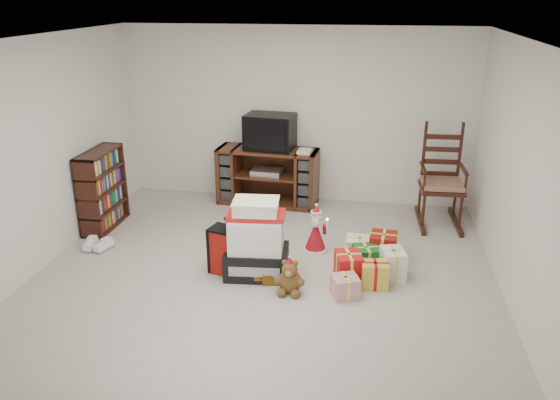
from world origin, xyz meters
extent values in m
cube|color=#A6A299|center=(0.00, 0.00, -0.01)|extent=(5.00, 5.00, 0.01)
cube|color=white|center=(0.00, 0.00, 2.50)|extent=(5.00, 5.00, 0.01)
cube|color=white|center=(0.00, 2.50, 1.25)|extent=(5.00, 0.01, 2.50)
cube|color=white|center=(0.00, -2.50, 1.25)|extent=(5.00, 0.01, 2.50)
cube|color=white|center=(-2.50, 0.00, 1.25)|extent=(0.01, 5.00, 2.50)
cube|color=white|center=(2.50, 0.00, 1.25)|extent=(0.01, 5.00, 2.50)
cube|color=#4B2615|center=(-0.38, 2.21, 0.41)|extent=(1.47, 0.61, 0.82)
cube|color=#AEAEB0|center=(-0.38, 2.18, 0.49)|extent=(0.45, 0.34, 0.08)
cube|color=#36170E|center=(-2.33, 1.01, 0.52)|extent=(0.28, 0.85, 1.04)
cube|color=#36170E|center=(2.02, 1.85, 0.50)|extent=(0.58, 0.56, 0.05)
cube|color=#9C7955|center=(2.02, 1.85, 0.56)|extent=(0.53, 0.51, 0.06)
cube|color=#36170E|center=(2.02, 2.10, 0.96)|extent=(0.47, 0.08, 0.85)
cube|color=#36170E|center=(2.02, 1.85, 0.03)|extent=(0.59, 0.94, 0.06)
cube|color=black|center=(-0.09, 0.06, 0.15)|extent=(0.72, 0.55, 0.31)
cube|color=white|center=(-0.09, 0.06, 0.49)|extent=(0.60, 0.49, 0.37)
cube|color=red|center=(-0.09, 0.06, 0.70)|extent=(0.64, 0.38, 0.05)
cube|color=#F6EFC9|center=(-0.09, 0.06, 0.79)|extent=(0.49, 0.39, 0.12)
cube|color=maroon|center=(-0.38, 0.02, 0.27)|extent=(0.45, 0.32, 0.54)
cube|color=black|center=(-0.38, 0.12, 0.61)|extent=(0.22, 0.09, 0.03)
ellipsoid|color=brown|center=(0.33, -0.26, 0.12)|extent=(0.25, 0.21, 0.26)
sphere|color=brown|center=(0.33, -0.29, 0.28)|extent=(0.16, 0.16, 0.16)
cone|color=maroon|center=(0.48, 0.74, 0.20)|extent=(0.27, 0.27, 0.39)
sphere|color=beige|center=(0.48, 0.74, 0.44)|extent=(0.13, 0.13, 0.13)
cone|color=maroon|center=(0.48, 0.74, 0.54)|extent=(0.12, 0.12, 0.10)
cylinder|color=silver|center=(0.62, 0.63, 0.40)|extent=(0.02, 0.02, 0.12)
cone|color=maroon|center=(-0.37, 0.56, 0.20)|extent=(0.28, 0.28, 0.40)
sphere|color=beige|center=(-0.37, 0.56, 0.45)|extent=(0.14, 0.14, 0.14)
cone|color=maroon|center=(-0.37, 0.56, 0.56)|extent=(0.12, 0.12, 0.10)
cylinder|color=silver|center=(-0.22, 0.45, 0.41)|extent=(0.02, 0.02, 0.12)
cube|color=white|center=(-2.21, 0.34, 0.05)|extent=(0.15, 0.28, 0.09)
cube|color=white|center=(-2.04, 0.34, 0.05)|extent=(0.19, 0.29, 0.09)
cube|color=red|center=(0.90, 0.15, 0.14)|extent=(0.28, 0.28, 0.28)
cube|color=#1B6E26|center=(1.11, 0.41, 0.14)|extent=(0.28, 0.28, 0.28)
cube|color=gold|center=(1.17, -0.01, 0.14)|extent=(0.28, 0.28, 0.28)
cube|color=white|center=(0.85, -0.22, 0.14)|extent=(0.28, 0.28, 0.28)
cube|color=white|center=(1.38, 0.20, 0.14)|extent=(0.28, 0.28, 0.28)
cube|color=maroon|center=(1.32, 0.63, 0.14)|extent=(0.28, 0.28, 0.28)
cube|color=#F6EFC9|center=(1.06, 0.68, 0.14)|extent=(0.28, 0.28, 0.28)
cube|color=black|center=(-0.34, 2.24, 1.07)|extent=(0.72, 0.55, 0.50)
cube|color=black|center=(-0.34, 2.00, 1.07)|extent=(0.57, 0.08, 0.40)
camera|label=1|loc=(1.05, -5.16, 2.93)|focal=35.00mm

